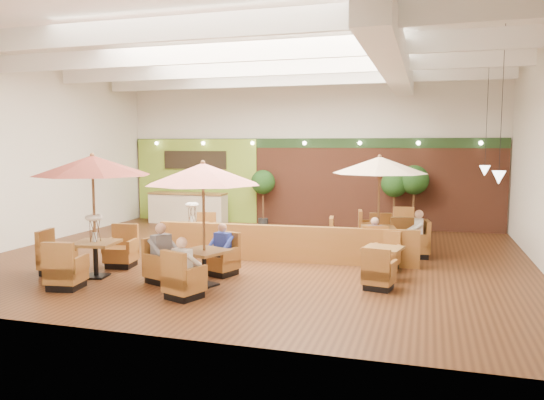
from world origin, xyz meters
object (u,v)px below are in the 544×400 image
at_px(table_1, 201,196).
at_px(topiary_1, 394,186).
at_px(service_counter, 188,208).
at_px(table_5, 393,232).
at_px(table_4, 382,264).
at_px(booth_divider, 284,244).
at_px(table_0, 90,189).
at_px(diner_0, 184,261).
at_px(diner_2, 163,247).
at_px(table_3, 192,231).
at_px(topiary_2, 414,183).
at_px(diner_3, 375,235).
at_px(topiary_0, 263,184).
at_px(table_2, 379,187).
at_px(diner_1, 221,243).
at_px(diner_4, 417,229).

bearing_deg(table_1, topiary_1, 88.06).
relative_size(service_counter, table_5, 1.09).
bearing_deg(table_4, booth_divider, 168.63).
relative_size(service_counter, table_0, 1.06).
xyz_separation_m(diner_0, diner_2, (-0.98, 0.98, 0.03)).
height_order(table_3, table_4, table_3).
height_order(topiary_2, diner_3, topiary_2).
xyz_separation_m(booth_divider, topiary_0, (-2.31, 5.58, 1.08)).
distance_m(booth_divider, table_2, 3.03).
xyz_separation_m(booth_divider, table_4, (2.58, -1.06, -0.12)).
xyz_separation_m(diner_1, diner_4, (4.26, 3.24, 0.03)).
height_order(table_0, table_1, table_0).
bearing_deg(diner_3, diner_1, -151.97).
distance_m(diner_2, diner_4, 6.72).
height_order(topiary_1, diner_4, topiary_1).
bearing_deg(diner_1, topiary_1, -103.57).
bearing_deg(table_2, table_4, -91.42).
height_order(table_1, diner_2, table_1).
xyz_separation_m(topiary_0, topiary_1, (4.71, 0.00, 0.03)).
distance_m(diner_2, diner_3, 5.32).
bearing_deg(service_counter, diner_3, -33.21).
xyz_separation_m(topiary_0, diner_3, (4.56, -5.11, -0.81)).
xyz_separation_m(table_0, diner_4, (7.00, 4.23, -1.24)).
xyz_separation_m(topiary_0, diner_0, (1.30, -9.30, -0.80)).
bearing_deg(table_5, diner_1, -134.48).
height_order(booth_divider, table_1, table_1).
height_order(diner_1, diner_4, diner_4).
bearing_deg(topiary_2, table_5, -102.42).
distance_m(service_counter, diner_3, 8.96).
bearing_deg(table_4, topiary_1, 102.49).
distance_m(booth_divider, topiary_0, 6.13).
relative_size(table_2, table_4, 1.10).
height_order(booth_divider, table_4, booth_divider).
bearing_deg(diner_1, table_3, -42.37).
bearing_deg(diner_2, table_3, -138.89).
relative_size(table_4, diner_2, 2.97).
bearing_deg(booth_divider, table_4, -25.96).
bearing_deg(diner_1, service_counter, -47.95).
bearing_deg(diner_0, diner_3, 68.69).
bearing_deg(table_0, diner_2, -8.31).
distance_m(service_counter, table_5, 8.08).
relative_size(table_0, diner_3, 3.93).
xyz_separation_m(table_5, diner_3, (-0.28, -2.75, 0.36)).
bearing_deg(diner_3, diner_4, 38.55).
bearing_deg(diner_3, table_0, -158.18).
distance_m(table_5, topiary_0, 5.51).
height_order(table_1, topiary_2, table_1).
bearing_deg(service_counter, table_0, -79.54).
height_order(table_4, diner_3, diner_3).
relative_size(booth_divider, topiary_2, 2.93).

